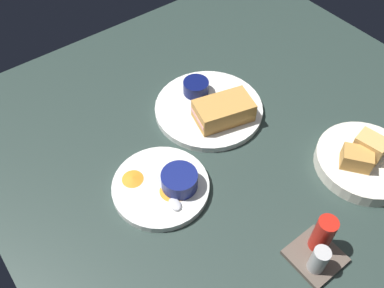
# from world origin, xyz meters

# --- Properties ---
(ground_plane) EXTENTS (1.10, 1.10, 0.03)m
(ground_plane) POSITION_xyz_m (0.00, 0.00, -0.01)
(ground_plane) COLOR #283833
(plate_sandwich_main) EXTENTS (0.26, 0.26, 0.02)m
(plate_sandwich_main) POSITION_xyz_m (0.01, -0.11, 0.01)
(plate_sandwich_main) COLOR white
(plate_sandwich_main) RESTS_ON ground_plane
(sandwich_half_near) EXTENTS (0.15, 0.11, 0.05)m
(sandwich_half_near) POSITION_xyz_m (0.01, -0.06, 0.04)
(sandwich_half_near) COLOR #C68C42
(sandwich_half_near) RESTS_ON plate_sandwich_main
(ramekin_dark_sauce) EXTENTS (0.06, 0.06, 0.03)m
(ramekin_dark_sauce) POSITION_xyz_m (0.01, -0.17, 0.03)
(ramekin_dark_sauce) COLOR #0C144C
(ramekin_dark_sauce) RESTS_ON plate_sandwich_main
(spoon_by_dark_ramekin) EXTENTS (0.03, 0.10, 0.01)m
(spoon_by_dark_ramekin) POSITION_xyz_m (-0.00, -0.11, 0.02)
(spoon_by_dark_ramekin) COLOR silver
(spoon_by_dark_ramekin) RESTS_ON plate_sandwich_main
(plate_chips_companion) EXTENTS (0.20, 0.20, 0.02)m
(plate_chips_companion) POSITION_xyz_m (0.23, 0.01, 0.01)
(plate_chips_companion) COLOR white
(plate_chips_companion) RESTS_ON ground_plane
(ramekin_light_gravy) EXTENTS (0.07, 0.07, 0.04)m
(ramekin_light_gravy) POSITION_xyz_m (0.20, 0.03, 0.04)
(ramekin_light_gravy) COLOR navy
(ramekin_light_gravy) RESTS_ON plate_chips_companion
(spoon_by_gravy_ramekin) EXTENTS (0.02, 0.10, 0.01)m
(spoon_by_gravy_ramekin) POSITION_xyz_m (0.23, 0.05, 0.02)
(spoon_by_gravy_ramekin) COLOR silver
(spoon_by_gravy_ramekin) RESTS_ON plate_chips_companion
(plantain_chip_scatter) EXTENTS (0.13, 0.15, 0.01)m
(plantain_chip_scatter) POSITION_xyz_m (0.23, 0.02, 0.02)
(plantain_chip_scatter) COLOR orange
(plantain_chip_scatter) RESTS_ON plate_chips_companion
(bread_basket_rear) EXTENTS (0.21, 0.21, 0.08)m
(bread_basket_rear) POSITION_xyz_m (-0.15, 0.22, 0.02)
(bread_basket_rear) COLOR silver
(bread_basket_rear) RESTS_ON ground_plane
(condiment_caddy) EXTENTS (0.09, 0.09, 0.10)m
(condiment_caddy) POSITION_xyz_m (0.09, 0.30, 0.03)
(condiment_caddy) COLOR brown
(condiment_caddy) RESTS_ON ground_plane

